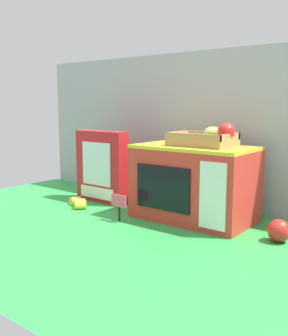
{
  "coord_description": "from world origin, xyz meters",
  "views": [
    {
      "loc": [
        0.94,
        -1.26,
        0.42
      ],
      "look_at": [
        -0.03,
        -0.02,
        0.17
      ],
      "focal_mm": 42.43,
      "sensor_mm": 36.0,
      "label": 1
    }
  ],
  "objects": [
    {
      "name": "ground_plane",
      "position": [
        0.0,
        0.0,
        0.0
      ],
      "size": [
        1.7,
        1.7,
        0.0
      ],
      "primitive_type": "plane",
      "color": "green",
      "rests_on": "ground"
    },
    {
      "name": "toy_microwave",
      "position": [
        0.2,
        -0.02,
        0.14
      ],
      "size": [
        0.43,
        0.25,
        0.28
      ],
      "color": "red",
      "rests_on": "ground"
    },
    {
      "name": "price_sign",
      "position": [
        0.0,
        -0.21,
        0.07
      ],
      "size": [
        0.07,
        0.01,
        0.1
      ],
      "color": "black",
      "rests_on": "ground"
    },
    {
      "name": "loose_toy_apple",
      "position": [
        0.54,
        -0.07,
        0.04
      ],
      "size": [
        0.07,
        0.07,
        0.07
      ],
      "primitive_type": "sphere",
      "color": "red",
      "rests_on": "ground"
    },
    {
      "name": "loose_toy_banana",
      "position": [
        -0.28,
        -0.16,
        0.02
      ],
      "size": [
        0.12,
        0.09,
        0.03
      ],
      "color": "yellow",
      "rests_on": "ground"
    },
    {
      "name": "display_back_panel",
      "position": [
        0.0,
        0.21,
        0.32
      ],
      "size": [
        1.61,
        0.03,
        0.64
      ],
      "primitive_type": "cube",
      "color": "#A0A3A8",
      "rests_on": "ground"
    },
    {
      "name": "food_groups_crate",
      "position": [
        0.24,
        -0.01,
        0.3
      ],
      "size": [
        0.23,
        0.15,
        0.09
      ],
      "color": "#A37F51",
      "rests_on": "toy_microwave"
    },
    {
      "name": "cookie_set_box",
      "position": [
        -0.27,
        -0.03,
        0.16
      ],
      "size": [
        0.26,
        0.07,
        0.31
      ],
      "color": "red",
      "rests_on": "ground"
    }
  ]
}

